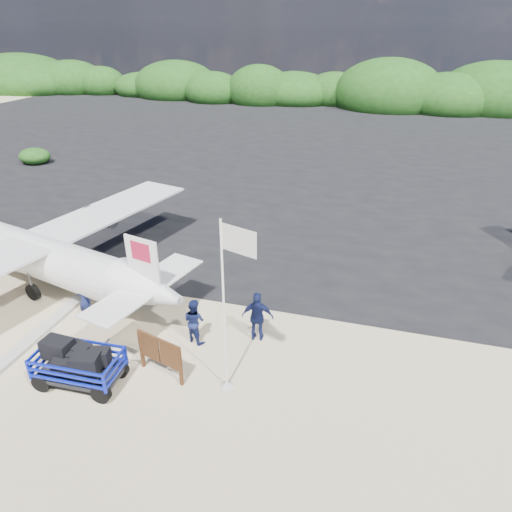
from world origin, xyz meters
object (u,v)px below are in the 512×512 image
(signboard, at_px, (163,375))
(aircraft_large, at_px, (472,169))
(crew_a, at_px, (84,301))
(baggage_cart, at_px, (83,383))
(aircraft_small, at_px, (199,126))
(crew_c, at_px, (258,317))
(crew_b, at_px, (194,321))
(flagpole, at_px, (227,386))

(signboard, height_order, aircraft_large, aircraft_large)
(signboard, xyz_separation_m, crew_a, (-4.25, 2.14, 0.79))
(baggage_cart, xyz_separation_m, aircraft_small, (-11.54, 37.76, 0.00))
(crew_c, relative_size, aircraft_small, 0.25)
(signboard, bearing_deg, aircraft_large, 80.97)
(signboard, distance_m, crew_a, 4.82)
(crew_b, xyz_separation_m, crew_c, (2.13, 0.70, 0.12))
(crew_b, distance_m, aircraft_small, 37.52)
(crew_c, bearing_deg, crew_a, -3.05)
(crew_b, bearing_deg, aircraft_large, -94.99)
(signboard, xyz_separation_m, crew_b, (0.34, 1.99, 0.85))
(flagpole, relative_size, signboard, 3.07)
(baggage_cart, height_order, aircraft_large, aircraft_large)
(crew_a, height_order, crew_b, crew_b)
(baggage_cart, distance_m, aircraft_large, 32.22)
(signboard, distance_m, crew_c, 3.77)
(baggage_cart, xyz_separation_m, crew_c, (4.74, 3.72, 0.97))
(crew_a, distance_m, crew_c, 6.73)
(signboard, xyz_separation_m, aircraft_small, (-13.81, 36.73, 0.00))
(baggage_cart, relative_size, crew_a, 1.81)
(crew_c, bearing_deg, crew_b, 10.48)
(signboard, bearing_deg, baggage_cart, -139.95)
(flagpole, relative_size, aircraft_small, 0.73)
(crew_b, bearing_deg, crew_c, -141.10)
(baggage_cart, distance_m, signboard, 2.50)
(baggage_cart, height_order, crew_c, crew_c)
(crew_a, bearing_deg, flagpole, 167.63)
(signboard, bearing_deg, crew_a, 168.88)
(aircraft_small, bearing_deg, crew_c, 85.89)
(baggage_cart, bearing_deg, crew_a, 119.51)
(crew_c, relative_size, aircraft_large, 0.12)
(baggage_cart, height_order, crew_a, crew_a)
(signboard, bearing_deg, aircraft_small, 126.25)
(baggage_cart, xyz_separation_m, crew_b, (2.61, 3.02, 0.85))
(signboard, xyz_separation_m, aircraft_large, (12.65, 27.53, 0.00))
(baggage_cart, bearing_deg, aircraft_large, 60.03)
(crew_a, relative_size, aircraft_small, 0.20)
(aircraft_large, bearing_deg, aircraft_small, -5.78)
(crew_b, bearing_deg, baggage_cart, 69.90)
(aircraft_large, height_order, aircraft_small, aircraft_large)
(aircraft_large, bearing_deg, crew_c, 81.09)
(flagpole, distance_m, aircraft_small, 39.96)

